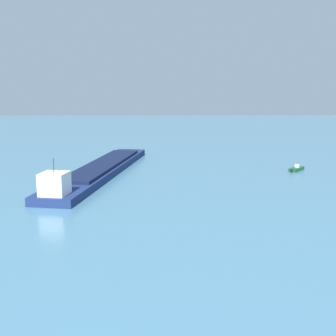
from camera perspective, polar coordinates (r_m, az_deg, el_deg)
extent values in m
cube|color=#19472D|center=(78.37, 16.48, -0.14)|extent=(3.46, 3.76, 0.54)
cube|color=white|center=(78.54, 16.58, 0.26)|extent=(0.83, 0.81, 0.50)
cube|color=black|center=(76.51, 15.88, -0.36)|extent=(0.43, 0.42, 0.56)
cube|color=navy|center=(73.34, -8.72, -0.31)|extent=(12.85, 42.69, 1.12)
cube|color=#0F1834|center=(74.60, -8.39, 0.51)|extent=(9.85, 30.03, 0.50)
cube|color=white|center=(55.57, -14.67, -2.01)|extent=(3.68, 3.69, 2.80)
cylinder|color=#333338|center=(55.13, -14.78, 0.33)|extent=(0.12, 0.12, 1.80)
cube|color=navy|center=(93.04, -4.87, 2.12)|extent=(4.43, 1.62, 1.00)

